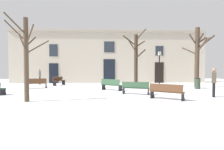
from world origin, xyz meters
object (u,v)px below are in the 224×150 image
person_near_bench (214,81)px  streetlamp (159,64)px  litter_bin (198,84)px  person_strolling (40,76)px  bench_facing_shops (59,81)px  bench_near_lamp (166,91)px  bench_back_to_back_left (111,85)px  bench_by_litter_bin (36,83)px  tree_near_facade (26,56)px  bench_near_center_tree (136,88)px  tree_foreground (198,55)px  tree_center (136,58)px

person_near_bench → streetlamp: bearing=34.3°
streetlamp → litter_bin: 4.07m
litter_bin → person_strolling: bearing=161.4°
bench_facing_shops → bench_near_lamp: bearing=-113.0°
bench_back_to_back_left → bench_by_litter_bin: size_ratio=0.94×
tree_near_facade → bench_near_lamp: (7.58, 0.31, -1.93)m
person_strolling → bench_near_center_tree: bearing=-165.3°
tree_near_facade → streetlamp: (9.53, 8.29, -0.26)m
tree_foreground → litter_bin: tree_foreground is taller
person_strolling → person_near_bench: bearing=-158.2°
person_near_bench → person_strolling: bearing=80.0°
tree_center → bench_facing_shops: bearing=166.2°
tree_near_facade → bench_facing_shops: 9.67m
bench_facing_shops → bench_back_to_back_left: bearing=-106.7°
tree_foreground → bench_back_to_back_left: size_ratio=3.26×
litter_bin → bench_by_litter_bin: bearing=175.1°
tree_near_facade → litter_bin: tree_near_facade is taller
tree_center → litter_bin: 5.76m
tree_near_facade → person_strolling: 10.91m
tree_near_facade → bench_near_center_tree: tree_near_facade is taller
person_strolling → tree_foreground: bearing=-137.0°
tree_center → bench_by_litter_bin: size_ratio=3.09×
tree_center → bench_near_lamp: tree_center is taller
bench_near_center_tree → bench_back_to_back_left: bearing=-37.6°
person_strolling → bench_back_to_back_left: bearing=-160.9°
person_near_bench → tree_foreground: bearing=6.8°
tree_center → bench_facing_shops: size_ratio=3.50×
tree_foreground → bench_by_litter_bin: size_ratio=3.06×
bench_back_to_back_left → person_near_bench: size_ratio=0.94×
tree_center → person_strolling: size_ratio=3.25×
streetlamp → bench_facing_shops: size_ratio=2.20×
bench_near_lamp → bench_by_litter_bin: (-9.39, 6.35, -0.01)m
tree_center → person_near_bench: tree_center is taller
litter_bin → person_strolling: (-14.76, 4.96, 0.48)m
person_strolling → person_near_bench: person_near_bench is taller
streetlamp → bench_near_lamp: bearing=-103.7°
person_strolling → person_near_bench: size_ratio=0.95×
bench_by_litter_bin → person_strolling: (-0.98, 3.78, 0.50)m
bench_back_to_back_left → person_strolling: 9.37m
tree_near_facade → bench_near_lamp: size_ratio=2.46×
bench_facing_shops → person_strolling: bearing=91.8°
bench_back_to_back_left → bench_by_litter_bin: bearing=19.7°
streetlamp → person_near_bench: (1.22, -7.21, -1.13)m
streetlamp → bench_by_litter_bin: streetlamp is taller
bench_by_litter_bin → person_strolling: bearing=-88.1°
litter_bin → bench_by_litter_bin: 13.83m
litter_bin → person_strolling: size_ratio=0.54×
litter_bin → bench_near_lamp: litter_bin is taller
tree_center → bench_back_to_back_left: (-2.44, -2.82, -2.22)m
streetlamp → bench_facing_shops: (-10.07, 1.18, -1.66)m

